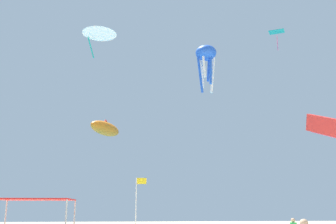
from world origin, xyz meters
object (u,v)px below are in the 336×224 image
Objects in this scene: kite_parafoil_red at (327,127)px; kite_inflatable_orange at (105,128)px; banner_flag at (137,206)px; kite_delta_white at (100,31)px; kite_octopus_blue at (206,55)px; canopy_tent at (35,202)px; kite_diamond_teal at (277,33)px.

kite_inflatable_orange reaches higher than kite_parafoil_red.
banner_flag is 0.75× the size of kite_inflatable_orange.
kite_inflatable_orange is (-3.11, 19.07, 8.30)m from banner_flag.
kite_parafoil_red is 0.80× the size of kite_inflatable_orange.
kite_octopus_blue is at bearing 52.94° from kite_delta_white.
kite_parafoil_red reaches higher than banner_flag.
banner_flag is at bearing 40.46° from canopy_tent.
kite_diamond_teal is at bearing 153.45° from kite_parafoil_red.
kite_delta_white is 10.46m from kite_octopus_blue.
kite_delta_white is at bearing -133.10° from kite_parafoil_red.
kite_delta_white is 21.74m from kite_parafoil_red.
kite_diamond_teal reaches higher than banner_flag.
kite_parafoil_red is at bearing 105.06° from kite_diamond_teal.
kite_parafoil_red is at bearing 9.86° from banner_flag.
banner_flag is 1.58× the size of kite_diamond_teal.
kite_inflatable_orange is at bearing 85.87° from canopy_tent.
canopy_tent is 0.81× the size of kite_parafoil_red.
banner_flag is 0.86× the size of kite_delta_white.
kite_diamond_teal is (21.03, 21.26, 19.52)m from canopy_tent.
kite_parafoil_red is at bearing -116.27° from kite_octopus_blue.
kite_parafoil_red is 20.89m from kite_diamond_teal.
kite_delta_white is at bearing 107.37° from banner_flag.
banner_flag is 0.94× the size of kite_parafoil_red.
kite_delta_white is at bearing 43.53° from kite_diamond_teal.
kite_octopus_blue is 0.92× the size of kite_inflatable_orange.
kite_parafoil_red is (17.90, 6.36, 5.21)m from canopy_tent.
banner_flag is 21.03m from kite_inflatable_orange.
kite_octopus_blue is 13.53m from kite_inflatable_orange.
kite_diamond_teal is at bearing 65.02° from kite_delta_white.
kite_delta_white reaches higher than kite_octopus_blue.
kite_parafoil_red is 1.68× the size of kite_diamond_teal.
banner_flag is at bearing -24.22° from kite_delta_white.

